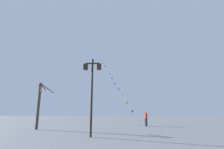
{
  "coord_description": "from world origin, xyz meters",
  "views": [
    {
      "loc": [
        -0.31,
        -2.84,
        1.45
      ],
      "look_at": [
        -1.25,
        23.82,
        7.54
      ],
      "focal_mm": 27.3,
      "sensor_mm": 36.0,
      "label": 1
    }
  ],
  "objects_px": {
    "kite_train": "(113,81)",
    "bare_tree": "(39,103)",
    "kite_flyer": "(146,118)",
    "twin_lantern_lamp_post": "(92,82)"
  },
  "relations": [
    {
      "from": "kite_flyer",
      "to": "bare_tree",
      "type": "relative_size",
      "value": 0.39
    },
    {
      "from": "kite_train",
      "to": "kite_flyer",
      "type": "height_order",
      "value": "kite_train"
    },
    {
      "from": "kite_train",
      "to": "kite_flyer",
      "type": "bearing_deg",
      "value": -68.17
    },
    {
      "from": "kite_flyer",
      "to": "bare_tree",
      "type": "xyz_separation_m",
      "value": [
        -10.68,
        -4.52,
        1.49
      ]
    },
    {
      "from": "kite_flyer",
      "to": "bare_tree",
      "type": "bearing_deg",
      "value": 91.15
    },
    {
      "from": "bare_tree",
      "to": "twin_lantern_lamp_post",
      "type": "bearing_deg",
      "value": -40.61
    },
    {
      "from": "kite_train",
      "to": "bare_tree",
      "type": "height_order",
      "value": "kite_train"
    },
    {
      "from": "kite_flyer",
      "to": "bare_tree",
      "type": "height_order",
      "value": "bare_tree"
    },
    {
      "from": "kite_train",
      "to": "kite_flyer",
      "type": "distance_m",
      "value": 12.52
    },
    {
      "from": "twin_lantern_lamp_post",
      "to": "kite_train",
      "type": "xyz_separation_m",
      "value": [
        0.92,
        19.46,
        3.75
      ]
    }
  ]
}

